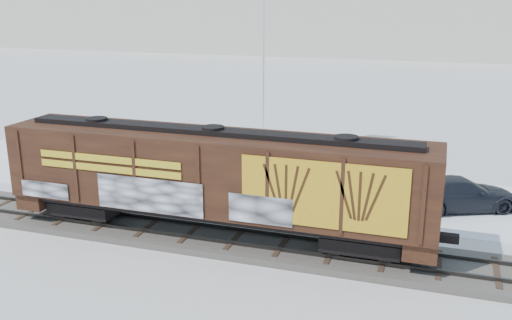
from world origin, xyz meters
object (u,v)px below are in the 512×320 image
(hopper_railcar, at_px, (214,175))
(car_dark, at_px, (460,193))
(car_silver, at_px, (123,159))
(flagpole, at_px, (265,87))
(car_white, at_px, (178,173))

(hopper_railcar, relative_size, car_dark, 3.26)
(car_silver, relative_size, car_dark, 0.87)
(flagpole, bearing_deg, car_silver, -132.44)
(hopper_railcar, distance_m, car_white, 8.01)
(flagpole, xyz_separation_m, car_dark, (12.05, -7.30, -3.50))
(hopper_railcar, bearing_deg, car_silver, 139.96)
(car_dark, bearing_deg, hopper_railcar, 100.94)
(hopper_railcar, height_order, car_dark, hopper_railcar)
(flagpole, xyz_separation_m, car_white, (-2.33, -8.18, -3.60))
(hopper_railcar, xyz_separation_m, car_silver, (-8.72, 7.33, -2.03))
(flagpole, distance_m, car_silver, 10.10)
(hopper_railcar, bearing_deg, car_white, 127.13)
(car_white, height_order, car_dark, car_dark)
(car_dark, bearing_deg, car_silver, 64.12)
(car_silver, bearing_deg, car_dark, -80.75)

